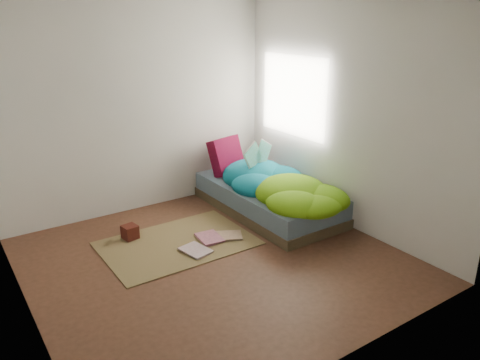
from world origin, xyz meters
name	(u,v)px	position (x,y,z in m)	size (l,w,h in m)	color
ground	(216,260)	(0.00, 0.00, 0.00)	(3.50, 3.50, 0.00)	#472A1B
room_walls	(213,102)	(0.01, 0.01, 1.63)	(3.54, 3.54, 2.62)	silver
bed	(268,199)	(1.22, 0.72, 0.17)	(1.00, 2.00, 0.34)	#3B3220
duvet	(279,178)	(1.22, 0.50, 0.51)	(0.96, 1.84, 0.34)	#08607B
rug	(178,243)	(-0.15, 0.55, 0.01)	(1.60, 1.10, 0.01)	brown
pillow_floral	(245,163)	(1.44, 1.54, 0.40)	(0.51, 0.32, 0.12)	silver
pillow_magenta	(226,156)	(1.07, 1.45, 0.58)	(0.49, 0.15, 0.49)	#450421
open_book	(259,147)	(1.20, 0.90, 0.82)	(0.45, 0.10, 0.27)	#2A8333
wooden_box	(130,232)	(-0.53, 0.95, 0.09)	(0.15, 0.15, 0.15)	#3D130D
floor_book_a	(187,254)	(-0.20, 0.24, 0.02)	(0.24, 0.32, 0.02)	beige
floor_book_b	(200,240)	(0.06, 0.44, 0.03)	(0.24, 0.32, 0.03)	#D0788B
floor_book_c	(228,241)	(0.33, 0.26, 0.02)	(0.23, 0.32, 0.02)	tan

